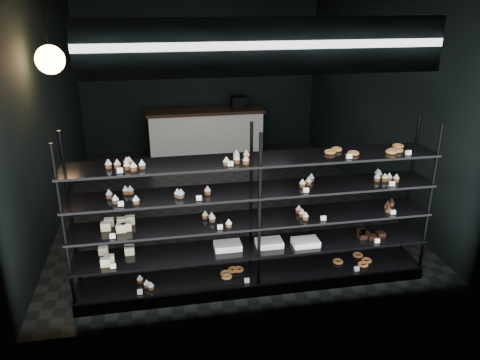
# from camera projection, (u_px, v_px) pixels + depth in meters

# --- Properties ---
(room) EXTENTS (5.01, 6.01, 3.20)m
(room) POSITION_uv_depth(u_px,v_px,m) (221.00, 106.00, 7.15)
(room) COLOR black
(room) RESTS_ON ground
(display_shelf) EXTENTS (4.00, 0.50, 1.91)m
(display_shelf) POSITION_uv_depth(u_px,v_px,m) (253.00, 237.00, 5.26)
(display_shelf) COLOR black
(display_shelf) RESTS_ON room
(signage) EXTENTS (3.30, 0.05, 0.50)m
(signage) POSITION_uv_depth(u_px,v_px,m) (268.00, 47.00, 4.05)
(signage) COLOR #0C1C3E
(signage) RESTS_ON room
(pendant_lamp) EXTENTS (0.35, 0.35, 0.90)m
(pendant_lamp) POSITION_uv_depth(u_px,v_px,m) (50.00, 60.00, 5.62)
(pendant_lamp) COLOR black
(pendant_lamp) RESTS_ON room
(service_counter) EXTENTS (2.43, 0.65, 1.23)m
(service_counter) POSITION_uv_depth(u_px,v_px,m) (206.00, 132.00, 9.85)
(service_counter) COLOR white
(service_counter) RESTS_ON room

